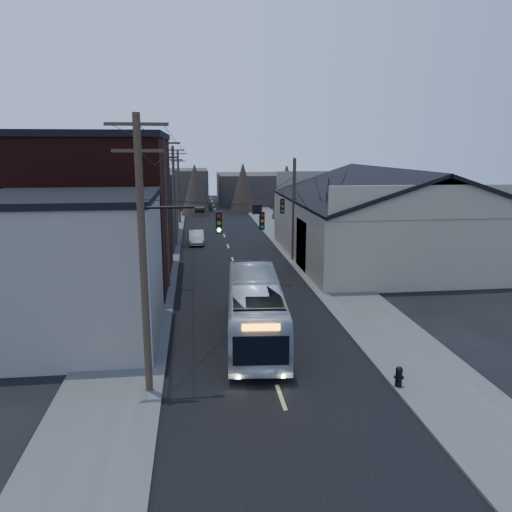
{
  "coord_description": "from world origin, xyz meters",
  "views": [
    {
      "loc": [
        -3.07,
        -15.15,
        9.29
      ],
      "look_at": [
        0.47,
        13.62,
        3.0
      ],
      "focal_mm": 35.0,
      "sensor_mm": 36.0,
      "label": 1
    }
  ],
  "objects": [
    {
      "name": "utility_lines",
      "position": [
        -3.11,
        24.14,
        4.95
      ],
      "size": [
        11.24,
        45.28,
        10.5
      ],
      "color": "#382B1E",
      "rests_on": "ground"
    },
    {
      "name": "building_far_left",
      "position": [
        -6.0,
        65.0,
        3.0
      ],
      "size": [
        10.0,
        12.0,
        6.0
      ],
      "primitive_type": "cube",
      "color": "#342E29",
      "rests_on": "ground"
    },
    {
      "name": "building_brick",
      "position": [
        -10.0,
        20.0,
        5.0
      ],
      "size": [
        10.0,
        12.0,
        10.0
      ],
      "primitive_type": "cube",
      "color": "black",
      "rests_on": "ground"
    },
    {
      "name": "parked_car",
      "position": [
        -3.0,
        33.59,
        0.67
      ],
      "size": [
        1.44,
        4.08,
        1.34
      ],
      "primitive_type": "imported",
      "rotation": [
        0.0,
        0.0,
        0.01
      ],
      "color": "#9DA0A5",
      "rests_on": "ground"
    },
    {
      "name": "sidewalk_left",
      "position": [
        -6.5,
        30.0,
        0.06
      ],
      "size": [
        4.0,
        110.0,
        0.12
      ],
      "primitive_type": "cube",
      "color": "#474744",
      "rests_on": "ground"
    },
    {
      "name": "road_surface",
      "position": [
        0.0,
        30.0,
        0.01
      ],
      "size": [
        9.0,
        110.0,
        0.02
      ],
      "primitive_type": "cube",
      "color": "black",
      "rests_on": "ground"
    },
    {
      "name": "warehouse",
      "position": [
        13.0,
        25.0,
        2.7
      ],
      "size": [
        16.16,
        20.6,
        7.73
      ],
      "color": "gray",
      "rests_on": "ground"
    },
    {
      "name": "bus",
      "position": [
        -0.24,
        8.23,
        1.52
      ],
      "size": [
        3.39,
        11.1,
        3.05
      ],
      "primitive_type": "imported",
      "rotation": [
        0.0,
        0.0,
        3.06
      ],
      "color": "#ADB4B9",
      "rests_on": "ground"
    },
    {
      "name": "ground",
      "position": [
        0.0,
        0.0,
        0.0
      ],
      "size": [
        160.0,
        160.0,
        0.0
      ],
      "primitive_type": "plane",
      "color": "black",
      "rests_on": "ground"
    },
    {
      "name": "building_left_far",
      "position": [
        -9.5,
        36.0,
        3.5
      ],
      "size": [
        9.0,
        14.0,
        7.0
      ],
      "primitive_type": "cube",
      "color": "#342E29",
      "rests_on": "ground"
    },
    {
      "name": "sidewalk_right",
      "position": [
        6.5,
        30.0,
        0.06
      ],
      "size": [
        4.0,
        110.0,
        0.12
      ],
      "primitive_type": "cube",
      "color": "#474744",
      "rests_on": "ground"
    },
    {
      "name": "building_clapboard",
      "position": [
        -9.0,
        9.0,
        3.5
      ],
      "size": [
        8.0,
        8.0,
        7.0
      ],
      "primitive_type": "cube",
      "color": "gray",
      "rests_on": "ground"
    },
    {
      "name": "bare_tree",
      "position": [
        6.5,
        20.0,
        3.6
      ],
      "size": [
        0.4,
        0.4,
        7.2
      ],
      "primitive_type": "cone",
      "color": "black",
      "rests_on": "ground"
    },
    {
      "name": "building_far_right",
      "position": [
        7.0,
        70.0,
        2.5
      ],
      "size": [
        12.0,
        14.0,
        5.0
      ],
      "primitive_type": "cube",
      "color": "#342E29",
      "rests_on": "ground"
    },
    {
      "name": "fire_hydrant",
      "position": [
        4.7,
        2.11,
        0.57
      ],
      "size": [
        0.4,
        0.29,
        0.84
      ],
      "rotation": [
        0.0,
        0.0,
        -0.43
      ],
      "color": "black",
      "rests_on": "sidewalk_right"
    }
  ]
}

